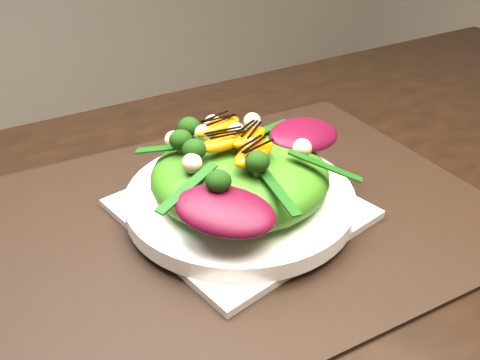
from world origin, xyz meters
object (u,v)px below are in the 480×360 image
plate_base (240,209)px  lettuce_mound (240,175)px  salad_bowl (240,199)px  orange_segment (236,137)px  placemat (240,213)px  dining_table (354,233)px

plate_base → lettuce_mound: (0.00, 0.00, 0.04)m
plate_base → salad_bowl: salad_bowl is taller
salad_bowl → orange_segment: orange_segment is taller
placemat → orange_segment: orange_segment is taller
placemat → plate_base: size_ratio=2.43×
salad_bowl → orange_segment: 0.07m
dining_table → salad_bowl: dining_table is taller
plate_base → lettuce_mound: lettuce_mound is taller
dining_table → placemat: dining_table is taller
dining_table → plate_base: dining_table is taller
salad_bowl → orange_segment: size_ratio=4.45×
placemat → orange_segment: (0.00, 0.01, 0.09)m
dining_table → salad_bowl: size_ratio=6.31×
plate_base → orange_segment: bearing=80.1°
lettuce_mound → orange_segment: 0.04m
lettuce_mound → orange_segment: size_ratio=3.40×
placemat → dining_table: bearing=-35.2°
placemat → lettuce_mound: 0.05m
lettuce_mound → orange_segment: orange_segment is taller
plate_base → orange_segment: (0.00, 0.01, 0.08)m
plate_base → lettuce_mound: bearing=90.0°
dining_table → placemat: 0.13m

